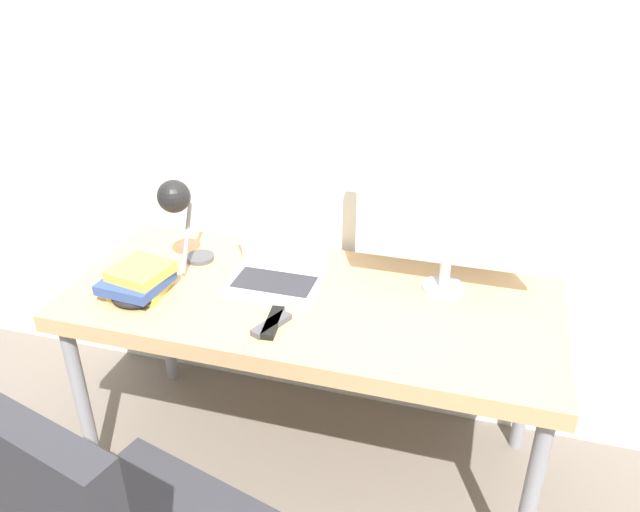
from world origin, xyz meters
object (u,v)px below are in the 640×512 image
object	(u,v)px
monitor	(452,211)
game_controller	(133,298)
desk_lamp	(178,205)
laptop	(277,269)
book_stack	(139,280)

from	to	relation	value
monitor	game_controller	size ratio (longest dim) A/B	4.21
monitor	desk_lamp	xyz separation A→B (m)	(-0.89, -0.16, -0.02)
laptop	desk_lamp	size ratio (longest dim) A/B	0.88
book_stack	game_controller	world-z (taller)	book_stack
book_stack	game_controller	xyz separation A→B (m)	(0.01, -0.06, -0.03)
book_stack	monitor	bearing A→B (deg)	17.99
laptop	desk_lamp	world-z (taller)	desk_lamp
laptop	monitor	distance (m)	0.62
laptop	book_stack	bearing A→B (deg)	-154.43
monitor	desk_lamp	size ratio (longest dim) A/B	1.71
desk_lamp	book_stack	distance (m)	0.28
desk_lamp	book_stack	size ratio (longest dim) A/B	1.63
desk_lamp	game_controller	bearing A→B (deg)	-109.43
desk_lamp	book_stack	bearing A→B (deg)	-119.18
desk_lamp	laptop	bearing A→B (deg)	7.43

